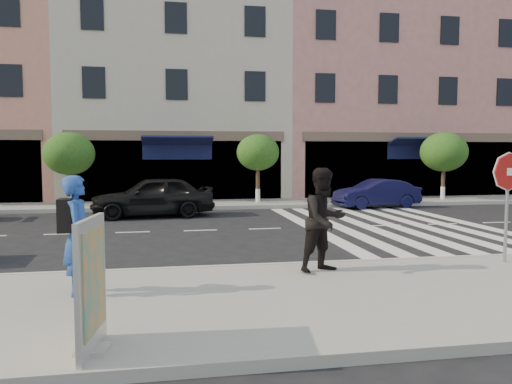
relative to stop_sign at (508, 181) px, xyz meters
name	(u,v)px	position (x,y,z in m)	size (l,w,h in m)	color
ground	(212,258)	(-5.73, 2.18, -1.78)	(120.00, 120.00, 0.00)	black
sidewalk_near	(233,304)	(-5.73, -1.57, -1.71)	(60.00, 4.50, 0.15)	gray
sidewalk_far	(190,205)	(-5.73, 13.18, -1.71)	(60.00, 3.00, 0.15)	gray
building_centre	(175,96)	(-6.23, 19.18, 3.72)	(11.00, 9.00, 11.00)	beige
building_east_mid	(381,83)	(5.77, 19.18, 4.72)	(13.00, 9.00, 13.00)	tan
street_tree_wb	(69,154)	(-10.73, 12.98, 0.52)	(2.10, 2.10, 3.06)	#473323
street_tree_c	(258,153)	(-2.73, 12.98, 0.57)	(1.90, 1.90, 3.04)	#473323
street_tree_ea	(444,152)	(6.27, 12.98, 0.61)	(2.20, 2.20, 3.19)	#473323
stop_sign	(508,181)	(0.00, 0.00, 0.00)	(0.77, 0.21, 2.22)	gray
photographer	(78,235)	(-8.06, -0.85, -0.70)	(0.68, 0.44, 1.86)	#204393
walker	(324,220)	(-3.84, -0.11, -0.67)	(0.94, 0.73, 1.93)	black
poster_board	(92,288)	(-7.52, -3.27, -0.91)	(0.39, 0.98, 1.49)	beige
car_far_mid	(153,196)	(-7.25, 9.78, -1.03)	(1.78, 4.43, 1.51)	black
car_far_right	(376,193)	(2.16, 11.28, -1.17)	(1.30, 3.73, 1.23)	black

